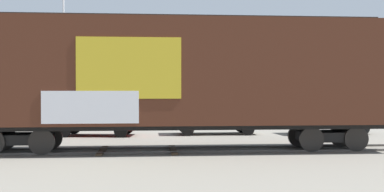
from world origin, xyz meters
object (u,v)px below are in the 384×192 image
parked_car_red (96,118)px  parked_car_silver (215,118)px  flagpole (60,36)px  parked_car_black (329,118)px  freight_car (179,74)px

parked_car_red → parked_car_silver: 5.95m
flagpole → parked_car_black: bearing=-25.7°
freight_car → flagpole: size_ratio=1.76×
parked_car_black → parked_car_silver: bearing=178.6°
parked_car_red → parked_car_silver: size_ratio=0.93×
freight_car → flagpole: 15.72m
parked_car_black → flagpole: bearing=154.3°
flagpole → parked_car_black: size_ratio=2.12×
flagpole → parked_car_silver: (9.28, -7.15, -4.87)m
freight_car → parked_car_red: bearing=122.5°
freight_car → parked_car_silver: 7.13m
parked_car_silver → flagpole: bearing=142.4°
freight_car → parked_car_black: freight_car is taller
flagpole → parked_car_red: flagpole is taller
parked_car_silver → freight_car: bearing=-107.6°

